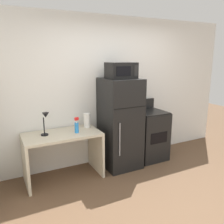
{
  "coord_description": "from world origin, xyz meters",
  "views": [
    {
      "loc": [
        -1.98,
        -2.12,
        1.92
      ],
      "look_at": [
        -0.33,
        1.1,
        1.05
      ],
      "focal_mm": 37.69,
      "sensor_mm": 36.0,
      "label": 1
    }
  ],
  "objects_px": {
    "desk": "(63,147)",
    "refrigerator": "(120,123)",
    "microwave": "(121,70)",
    "oven_range": "(149,134)",
    "desk_lamp": "(45,120)",
    "paper_towel_roll": "(87,120)",
    "spray_bottle": "(77,127)"
  },
  "relations": [
    {
      "from": "oven_range",
      "to": "desk",
      "type": "bearing_deg",
      "value": -179.49
    },
    {
      "from": "spray_bottle",
      "to": "oven_range",
      "type": "bearing_deg",
      "value": 3.5
    },
    {
      "from": "desk",
      "to": "refrigerator",
      "type": "bearing_deg",
      "value": -0.79
    },
    {
      "from": "desk",
      "to": "desk_lamp",
      "type": "xyz_separation_m",
      "value": [
        -0.23,
        0.02,
        0.47
      ]
    },
    {
      "from": "desk",
      "to": "paper_towel_roll",
      "type": "xyz_separation_m",
      "value": [
        0.47,
        0.13,
        0.35
      ]
    },
    {
      "from": "microwave",
      "to": "oven_range",
      "type": "bearing_deg",
      "value": 4.46
    },
    {
      "from": "desk",
      "to": "desk_lamp",
      "type": "relative_size",
      "value": 3.33
    },
    {
      "from": "desk_lamp",
      "to": "microwave",
      "type": "distance_m",
      "value": 1.44
    },
    {
      "from": "paper_towel_roll",
      "to": "oven_range",
      "type": "xyz_separation_m",
      "value": [
        1.2,
        -0.11,
        -0.4
      ]
    },
    {
      "from": "oven_range",
      "to": "refrigerator",
      "type": "bearing_deg",
      "value": -177.41
    },
    {
      "from": "spray_bottle",
      "to": "refrigerator",
      "type": "relative_size",
      "value": 0.16
    },
    {
      "from": "desk",
      "to": "microwave",
      "type": "relative_size",
      "value": 2.56
    },
    {
      "from": "oven_range",
      "to": "spray_bottle",
      "type": "bearing_deg",
      "value": -176.5
    },
    {
      "from": "oven_range",
      "to": "desk_lamp",
      "type": "bearing_deg",
      "value": 179.81
    },
    {
      "from": "desk",
      "to": "desk_lamp",
      "type": "height_order",
      "value": "desk_lamp"
    },
    {
      "from": "desk_lamp",
      "to": "refrigerator",
      "type": "distance_m",
      "value": 1.28
    },
    {
      "from": "desk_lamp",
      "to": "paper_towel_roll",
      "type": "bearing_deg",
      "value": 8.53
    },
    {
      "from": "desk",
      "to": "refrigerator",
      "type": "xyz_separation_m",
      "value": [
        1.03,
        -0.01,
        0.25
      ]
    },
    {
      "from": "refrigerator",
      "to": "oven_range",
      "type": "xyz_separation_m",
      "value": [
        0.65,
        0.03,
        -0.31
      ]
    },
    {
      "from": "desk_lamp",
      "to": "refrigerator",
      "type": "relative_size",
      "value": 0.23
    },
    {
      "from": "desk",
      "to": "spray_bottle",
      "type": "bearing_deg",
      "value": -18.63
    },
    {
      "from": "spray_bottle",
      "to": "oven_range",
      "type": "xyz_separation_m",
      "value": [
        1.45,
        0.09,
        -0.38
      ]
    },
    {
      "from": "desk_lamp",
      "to": "refrigerator",
      "type": "height_order",
      "value": "refrigerator"
    },
    {
      "from": "microwave",
      "to": "paper_towel_roll",
      "type": "bearing_deg",
      "value": 163.83
    },
    {
      "from": "desk",
      "to": "refrigerator",
      "type": "distance_m",
      "value": 1.06
    },
    {
      "from": "paper_towel_roll",
      "to": "oven_range",
      "type": "distance_m",
      "value": 1.27
    },
    {
      "from": "microwave",
      "to": "spray_bottle",
      "type": "bearing_deg",
      "value": -177.26
    },
    {
      "from": "desk_lamp",
      "to": "oven_range",
      "type": "xyz_separation_m",
      "value": [
        1.9,
        -0.01,
        -0.52
      ]
    },
    {
      "from": "desk_lamp",
      "to": "paper_towel_roll",
      "type": "distance_m",
      "value": 0.72
    },
    {
      "from": "paper_towel_roll",
      "to": "microwave",
      "type": "distance_m",
      "value": 1.0
    },
    {
      "from": "paper_towel_roll",
      "to": "refrigerator",
      "type": "height_order",
      "value": "refrigerator"
    },
    {
      "from": "desk",
      "to": "paper_towel_roll",
      "type": "bearing_deg",
      "value": 15.1
    }
  ]
}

